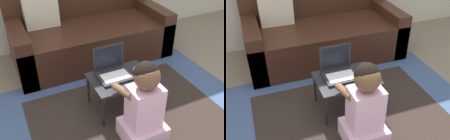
{
  "view_description": "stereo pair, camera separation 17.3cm",
  "coord_description": "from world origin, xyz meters",
  "views": [
    {
      "loc": [
        -0.74,
        -1.36,
        1.59
      ],
      "look_at": [
        0.06,
        0.29,
        0.38
      ],
      "focal_mm": 42.0,
      "sensor_mm": 36.0,
      "label": 1
    },
    {
      "loc": [
        -0.58,
        -1.43,
        1.59
      ],
      "look_at": [
        0.06,
        0.29,
        0.38
      ],
      "focal_mm": 42.0,
      "sensor_mm": 36.0,
      "label": 2
    }
  ],
  "objects": [
    {
      "name": "laptop_desk",
      "position": [
        0.12,
        0.24,
        0.28
      ],
      "size": [
        0.52,
        0.38,
        0.32
      ],
      "color": "black",
      "rests_on": "ground_plane"
    },
    {
      "name": "couch",
      "position": [
        0.21,
        1.26,
        0.29
      ],
      "size": [
        1.74,
        0.85,
        0.84
      ],
      "color": "#381E14",
      "rests_on": "ground_plane"
    },
    {
      "name": "computer_mouse",
      "position": [
        0.28,
        0.24,
        0.34
      ],
      "size": [
        0.07,
        0.11,
        0.04
      ],
      "color": "silver",
      "rests_on": "laptop_desk"
    },
    {
      "name": "ground_plane",
      "position": [
        0.0,
        0.0,
        0.0
      ],
      "size": [
        16.0,
        16.0,
        0.0
      ],
      "primitive_type": "plane",
      "color": "#7F705B"
    },
    {
      "name": "person_seated",
      "position": [
        0.09,
        -0.16,
        0.32
      ],
      "size": [
        0.31,
        0.42,
        0.7
      ],
      "color": "#E5B2CC",
      "rests_on": "ground_plane"
    },
    {
      "name": "laptop",
      "position": [
        0.07,
        0.3,
        0.36
      ],
      "size": [
        0.28,
        0.24,
        0.25
      ],
      "color": "#232328",
      "rests_on": "laptop_desk"
    },
    {
      "name": "area_rug",
      "position": [
        0.12,
        0.04,
        0.0
      ],
      "size": [
        2.24,
        1.74,
        0.01
      ],
      "color": "#3D517A",
      "rests_on": "ground_plane"
    }
  ]
}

